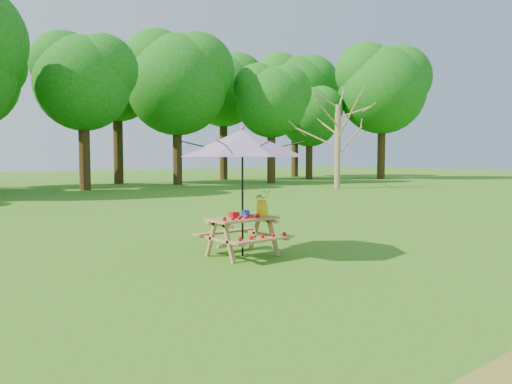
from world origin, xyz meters
TOP-DOWN VIEW (x-y plane):
  - ground at (0.00, 0.00)m, footprint 120.00×120.00m
  - treeline at (0.00, 22.00)m, footprint 60.00×12.00m
  - bare_tree at (11.37, 14.24)m, footprint 6.62×6.62m
  - picnic_table at (-4.13, 2.66)m, footprint 1.20×1.32m
  - patio_umbrella at (-4.13, 2.67)m, footprint 2.64×2.64m
  - produce_bins at (-4.18, 2.69)m, footprint 0.29×0.34m
  - tomatoes_row at (-4.28, 2.49)m, footprint 0.77×0.13m
  - flower_bucket at (-3.69, 2.67)m, footprint 0.33×0.31m

SIDE VIEW (x-z plane):
  - ground at x=0.00m, z-range 0.00..0.00m
  - picnic_table at x=-4.13m, z-range -0.01..0.66m
  - tomatoes_row at x=-4.28m, z-range 0.67..0.74m
  - produce_bins at x=-4.18m, z-range 0.66..0.79m
  - flower_bucket at x=-3.69m, z-range 0.68..1.13m
  - patio_umbrella at x=-4.13m, z-range 0.82..3.07m
  - bare_tree at x=11.37m, z-range 1.13..11.70m
  - treeline at x=0.00m, z-range 0.00..16.00m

